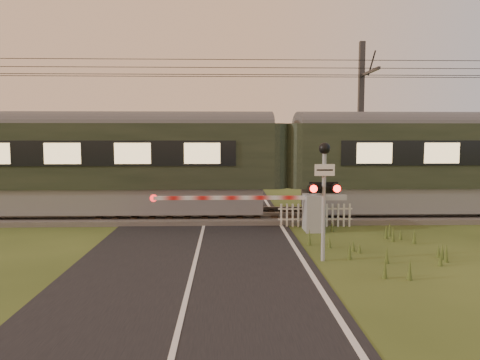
{
  "coord_description": "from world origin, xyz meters",
  "views": [
    {
      "loc": [
        0.79,
        -11.59,
        3.17
      ],
      "look_at": [
        1.24,
        3.2,
        1.8
      ],
      "focal_mm": 35.0,
      "sensor_mm": 36.0,
      "label": 1
    }
  ],
  "objects_px": {
    "boom_gate": "(306,211)",
    "train": "(284,162)",
    "picket_fence": "(315,215)",
    "catenary_mast": "(361,123)",
    "crossing_signal": "(324,180)"
  },
  "relations": [
    {
      "from": "boom_gate",
      "to": "train",
      "type": "bearing_deg",
      "value": 99.96
    },
    {
      "from": "train",
      "to": "picket_fence",
      "type": "xyz_separation_m",
      "value": [
        0.9,
        -1.89,
        -1.77
      ]
    },
    {
      "from": "boom_gate",
      "to": "picket_fence",
      "type": "relative_size",
      "value": 2.52
    },
    {
      "from": "catenary_mast",
      "to": "picket_fence",
      "type": "bearing_deg",
      "value": -123.57
    },
    {
      "from": "train",
      "to": "picket_fence",
      "type": "distance_m",
      "value": 2.75
    },
    {
      "from": "train",
      "to": "crossing_signal",
      "type": "bearing_deg",
      "value": -87.95
    },
    {
      "from": "crossing_signal",
      "to": "catenary_mast",
      "type": "xyz_separation_m",
      "value": [
        3.41,
        8.63,
        1.69
      ]
    },
    {
      "from": "catenary_mast",
      "to": "train",
      "type": "bearing_deg",
      "value": -148.48
    },
    {
      "from": "train",
      "to": "catenary_mast",
      "type": "xyz_separation_m",
      "value": [
        3.64,
        2.23,
        1.58
      ]
    },
    {
      "from": "train",
      "to": "crossing_signal",
      "type": "xyz_separation_m",
      "value": [
        0.23,
        -6.4,
        -0.11
      ]
    },
    {
      "from": "catenary_mast",
      "to": "crossing_signal",
      "type": "bearing_deg",
      "value": -111.55
    },
    {
      "from": "crossing_signal",
      "to": "picket_fence",
      "type": "bearing_deg",
      "value": 81.52
    },
    {
      "from": "train",
      "to": "boom_gate",
      "type": "distance_m",
      "value": 2.99
    },
    {
      "from": "boom_gate",
      "to": "catenary_mast",
      "type": "height_order",
      "value": "catenary_mast"
    },
    {
      "from": "boom_gate",
      "to": "picket_fence",
      "type": "xyz_separation_m",
      "value": [
        0.45,
        0.65,
        -0.26
      ]
    }
  ]
}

